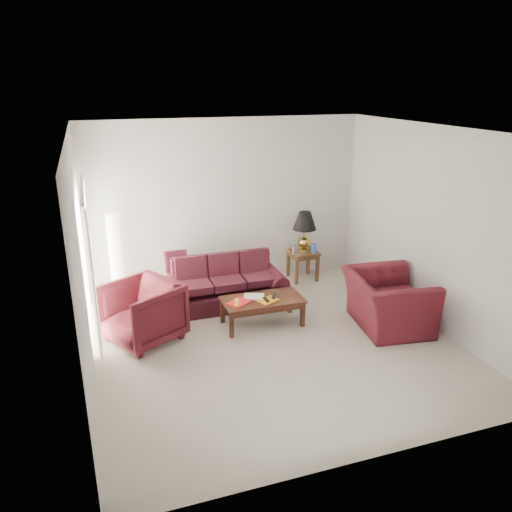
{
  "coord_description": "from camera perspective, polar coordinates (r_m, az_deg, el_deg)",
  "views": [
    {
      "loc": [
        -2.29,
        -5.97,
        3.59
      ],
      "look_at": [
        0.0,
        0.85,
        1.05
      ],
      "focal_mm": 35.0,
      "sensor_mm": 36.0,
      "label": 1
    }
  ],
  "objects": [
    {
      "name": "magazine_white",
      "position": [
        7.7,
        -0.23,
        -4.66
      ],
      "size": [
        0.37,
        0.33,
        0.02
      ],
      "primitive_type": "cube",
      "rotation": [
        0.0,
        0.0,
        -0.34
      ],
      "color": "silver",
      "rests_on": "coffee_table"
    },
    {
      "name": "throw_pillow",
      "position": [
        8.7,
        -9.12,
        -0.59
      ],
      "size": [
        0.38,
        0.19,
        0.39
      ],
      "primitive_type": "cube",
      "rotation": [
        -0.21,
        0.0,
        0.02
      ],
      "color": "black",
      "rests_on": "sofa"
    },
    {
      "name": "sofa",
      "position": [
        8.32,
        -3.43,
        -3.1
      ],
      "size": [
        2.03,
        0.95,
        0.81
      ],
      "primitive_type": null,
      "rotation": [
        0.0,
        0.0,
        -0.05
      ],
      "color": "black",
      "rests_on": "ground"
    },
    {
      "name": "blue_canister",
      "position": [
        9.33,
        6.6,
        0.88
      ],
      "size": [
        0.1,
        0.1,
        0.16
      ],
      "primitive_type": "cylinder",
      "rotation": [
        0.0,
        0.0,
        0.03
      ],
      "color": "blue",
      "rests_on": "end_table"
    },
    {
      "name": "yellow_glass",
      "position": [
        7.38,
        -2.22,
        -5.39
      ],
      "size": [
        0.08,
        0.08,
        0.12
      ],
      "primitive_type": "cylinder",
      "rotation": [
        0.0,
        0.0,
        -0.2
      ],
      "color": "#FFEF38",
      "rests_on": "coffee_table"
    },
    {
      "name": "picture_frame",
      "position": [
        9.54,
        4.19,
        1.44
      ],
      "size": [
        0.17,
        0.2,
        0.06
      ],
      "primitive_type": "cube",
      "rotation": [
        1.36,
        0.0,
        -0.17
      ],
      "color": "white",
      "rests_on": "end_table"
    },
    {
      "name": "magazine_red",
      "position": [
        7.51,
        -1.96,
        -5.34
      ],
      "size": [
        0.39,
        0.36,
        0.02
      ],
      "primitive_type": "cube",
      "rotation": [
        0.0,
        0.0,
        0.55
      ],
      "color": "red",
      "rests_on": "coffee_table"
    },
    {
      "name": "armchair_right",
      "position": [
        7.87,
        14.8,
        -5.03
      ],
      "size": [
        1.28,
        1.42,
        0.83
      ],
      "primitive_type": "imported",
      "rotation": [
        0.0,
        0.0,
        1.43
      ],
      "color": "#410F16",
      "rests_on": "ground"
    },
    {
      "name": "armchair_left",
      "position": [
        7.38,
        -12.87,
        -6.31
      ],
      "size": [
        1.31,
        1.3,
        0.89
      ],
      "primitive_type": "imported",
      "rotation": [
        0.0,
        0.0,
        -1.06
      ],
      "color": "#3B0D14",
      "rests_on": "ground"
    },
    {
      "name": "end_table",
      "position": [
        9.5,
        5.34,
        -1.02
      ],
      "size": [
        0.54,
        0.54,
        0.56
      ],
      "primitive_type": null,
      "rotation": [
        0.0,
        0.0,
        -0.05
      ],
      "color": "#51281C",
      "rests_on": "ground"
    },
    {
      "name": "magazine_orange",
      "position": [
        7.59,
        1.4,
        -5.08
      ],
      "size": [
        0.35,
        0.31,
        0.02
      ],
      "primitive_type": "cube",
      "rotation": [
        0.0,
        0.0,
        0.38
      ],
      "color": "#C47F17",
      "rests_on": "coffee_table"
    },
    {
      "name": "floor",
      "position": [
        7.33,
        2.15,
        -9.88
      ],
      "size": [
        5.0,
        5.0,
        0.0
      ],
      "primitive_type": "plane",
      "color": "beige",
      "rests_on": "ground"
    },
    {
      "name": "table_lamp",
      "position": [
        9.37,
        5.54,
        2.85
      ],
      "size": [
        0.58,
        0.58,
        0.74
      ],
      "primitive_type": null,
      "rotation": [
        0.0,
        0.0,
        0.42
      ],
      "color": "gold",
      "rests_on": "end_table"
    },
    {
      "name": "remote_b",
      "position": [
        7.69,
        2.09,
        -4.56
      ],
      "size": [
        0.14,
        0.19,
        0.02
      ],
      "primitive_type": "cube",
      "rotation": [
        0.0,
        0.0,
        -0.5
      ],
      "color": "black",
      "rests_on": "coffee_table"
    },
    {
      "name": "blinds",
      "position": [
        7.69,
        -18.48,
        -0.64
      ],
      "size": [
        0.1,
        2.0,
        2.16
      ],
      "primitive_type": "cube",
      "color": "silver",
      "rests_on": "ground"
    },
    {
      "name": "coffee_table",
      "position": [
        7.75,
        0.72,
        -6.36
      ],
      "size": [
        1.37,
        0.95,
        0.43
      ],
      "primitive_type": null,
      "rotation": [
        0.0,
        0.0,
        -0.29
      ],
      "color": "black",
      "rests_on": "ground"
    },
    {
      "name": "remote_a",
      "position": [
        7.56,
        1.15,
        -4.99
      ],
      "size": [
        0.06,
        0.17,
        0.02
      ],
      "primitive_type": "cube",
      "rotation": [
        0.0,
        0.0,
        0.04
      ],
      "color": "black",
      "rests_on": "coffee_table"
    },
    {
      "name": "floor_lamp",
      "position": [
        8.54,
        -15.66,
        -0.39
      ],
      "size": [
        0.34,
        0.34,
        1.59
      ],
      "primitive_type": null,
      "rotation": [
        0.0,
        0.0,
        -0.41
      ],
      "color": "white",
      "rests_on": "ground"
    },
    {
      "name": "clock",
      "position": [
        9.21,
        4.6,
        0.63
      ],
      "size": [
        0.14,
        0.06,
        0.14
      ],
      "primitive_type": "cube",
      "rotation": [
        0.0,
        0.0,
        0.1
      ],
      "color": "silver",
      "rests_on": "end_table"
    }
  ]
}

